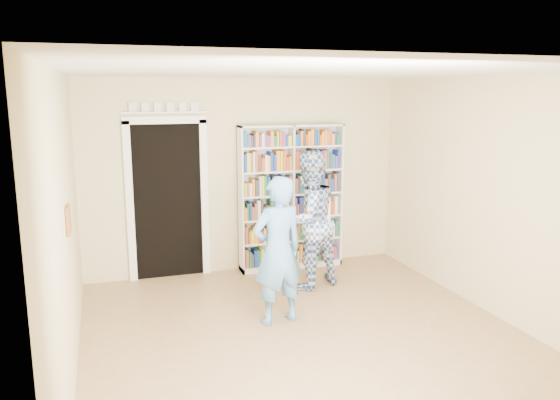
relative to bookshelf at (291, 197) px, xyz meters
The scene contains 11 objects.
floor 2.64m from the bookshelf, 104.77° to the right, with size 5.00×5.00×0.00m, color #916846.
ceiling 2.94m from the bookshelf, 104.77° to the right, with size 5.00×5.00×0.00m, color white.
wall_back 0.71m from the bookshelf, 165.85° to the left, with size 4.50×4.50×0.00m, color beige.
wall_left 3.72m from the bookshelf, 140.74° to the right, with size 5.00×5.00×0.00m, color beige.
wall_right 2.87m from the bookshelf, 55.15° to the right, with size 5.00×5.00×0.00m, color beige.
bookshelf is the anchor object (origin of this frame).
doorway 1.73m from the bookshelf, behind, with size 1.10×0.08×2.43m.
wall_art 3.58m from the bookshelf, 143.02° to the right, with size 0.03×0.25×0.25m, color brown.
man_blue 1.97m from the bookshelf, 113.45° to the right, with size 0.60×0.39×1.64m, color #5A94C9.
man_plaid 0.85m from the bookshelf, 93.83° to the right, with size 0.87×0.67×1.78m, color #2C4D87.
paper_sheet 1.03m from the bookshelf, 85.41° to the right, with size 0.22×0.01×0.31m, color white.
Camera 1 is at (-1.92, -4.86, 2.52)m, focal length 35.00 mm.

